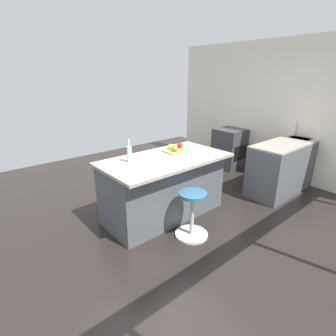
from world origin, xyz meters
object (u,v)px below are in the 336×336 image
(cutting_board, at_px, (175,151))
(apple_green, at_px, (175,149))
(stool_by_window, at_px, (192,216))
(oven_range, at_px, (229,148))
(apple_yellow, at_px, (171,147))
(apple_red, at_px, (180,145))
(kitchen_island, at_px, (164,186))
(water_bottle, at_px, (129,153))

(cutting_board, xyz_separation_m, apple_green, (0.06, 0.05, 0.05))
(stool_by_window, height_order, cutting_board, cutting_board)
(oven_range, height_order, apple_yellow, apple_yellow)
(stool_by_window, distance_m, apple_red, 1.21)
(kitchen_island, height_order, stool_by_window, kitchen_island)
(apple_yellow, distance_m, apple_green, 0.13)
(apple_red, bearing_deg, oven_range, -164.80)
(kitchen_island, relative_size, water_bottle, 5.87)
(stool_by_window, distance_m, water_bottle, 1.17)
(oven_range, relative_size, apple_yellow, 10.34)
(kitchen_island, xyz_separation_m, apple_red, (-0.46, -0.16, 0.52))
(oven_range, height_order, cutting_board, cutting_board)
(apple_green, distance_m, water_bottle, 0.76)
(oven_range, xyz_separation_m, apple_green, (2.27, 0.66, 0.54))
(oven_range, relative_size, apple_red, 10.14)
(kitchen_island, height_order, cutting_board, cutting_board)
(stool_by_window, relative_size, cutting_board, 1.75)
(kitchen_island, xyz_separation_m, cutting_board, (-0.33, -0.12, 0.46))
(apple_green, bearing_deg, apple_red, -152.46)
(water_bottle, bearing_deg, stool_by_window, 116.90)
(kitchen_island, relative_size, apple_green, 20.81)
(kitchen_island, bearing_deg, stool_by_window, 83.22)
(stool_by_window, bearing_deg, kitchen_island, -96.78)
(stool_by_window, height_order, water_bottle, water_bottle)
(apple_yellow, height_order, apple_green, apple_green)
(stool_by_window, bearing_deg, water_bottle, -63.10)
(apple_red, relative_size, apple_green, 0.98)
(cutting_board, height_order, apple_yellow, apple_yellow)
(water_bottle, bearing_deg, oven_range, -168.76)
(cutting_board, relative_size, apple_yellow, 4.23)
(apple_red, bearing_deg, stool_by_window, 57.02)
(cutting_board, bearing_deg, apple_yellow, -66.33)
(oven_range, relative_size, water_bottle, 2.82)
(apple_red, relative_size, water_bottle, 0.28)
(cutting_board, bearing_deg, water_bottle, -0.60)
(apple_green, relative_size, water_bottle, 0.28)
(oven_range, height_order, kitchen_island, kitchen_island)
(apple_yellow, xyz_separation_m, apple_red, (-0.16, 0.03, 0.00))
(water_bottle, bearing_deg, apple_red, -177.80)
(oven_range, distance_m, water_bottle, 3.14)
(kitchen_island, xyz_separation_m, apple_green, (-0.27, -0.06, 0.52))
(kitchen_island, bearing_deg, oven_range, -164.04)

